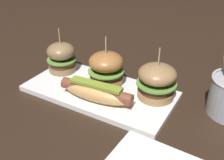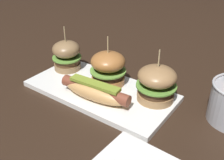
{
  "view_description": "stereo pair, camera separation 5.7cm",
  "coord_description": "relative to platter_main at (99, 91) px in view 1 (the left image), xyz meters",
  "views": [
    {
      "loc": [
        0.33,
        -0.5,
        0.39
      ],
      "look_at": [
        0.04,
        0.0,
        0.05
      ],
      "focal_mm": 42.09,
      "sensor_mm": 36.0,
      "label": 1
    },
    {
      "loc": [
        0.38,
        -0.47,
        0.39
      ],
      "look_at": [
        0.04,
        0.0,
        0.05
      ],
      "focal_mm": 42.09,
      "sensor_mm": 36.0,
      "label": 2
    }
  ],
  "objects": [
    {
      "name": "slider_left",
      "position": [
        -0.15,
        0.04,
        0.05
      ],
      "size": [
        0.09,
        0.09,
        0.13
      ],
      "color": "olive",
      "rests_on": "platter_main"
    },
    {
      "name": "slider_right",
      "position": [
        0.14,
        0.04,
        0.05
      ],
      "size": [
        0.1,
        0.1,
        0.14
      ],
      "color": "#9E754A",
      "rests_on": "platter_main"
    },
    {
      "name": "slider_center",
      "position": [
        -0.0,
        0.04,
        0.05
      ],
      "size": [
        0.1,
        0.1,
        0.14
      ],
      "color": "#A96A35",
      "rests_on": "platter_main"
    },
    {
      "name": "hot_dog",
      "position": [
        0.02,
        -0.05,
        0.03
      ],
      "size": [
        0.19,
        0.07,
        0.05
      ],
      "color": "tan",
      "rests_on": "platter_main"
    },
    {
      "name": "ground_plane",
      "position": [
        0.0,
        0.0,
        -0.01
      ],
      "size": [
        3.0,
        3.0,
        0.0
      ],
      "primitive_type": "plane",
      "color": "black"
    },
    {
      "name": "platter_main",
      "position": [
        0.0,
        0.0,
        0.0
      ],
      "size": [
        0.4,
        0.19,
        0.01
      ],
      "primitive_type": "cube",
      "color": "white",
      "rests_on": "ground"
    }
  ]
}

